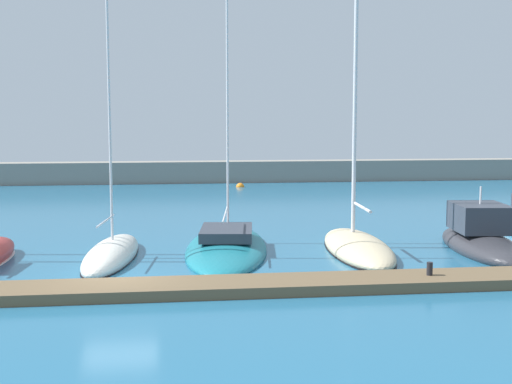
{
  "coord_description": "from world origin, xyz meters",
  "views": [
    {
      "loc": [
        1.8,
        -22.71,
        5.62
      ],
      "look_at": [
        5.34,
        5.67,
        2.44
      ],
      "focal_mm": 47.69,
      "sensor_mm": 36.0,
      "label": 1
    }
  ],
  "objects_px": {
    "sailboat_teal_sixth": "(227,246)",
    "motorboat_charcoal_eighth": "(481,239)",
    "sailboat_ivory_fifth": "(112,254)",
    "sailboat_sand_seventh": "(358,245)",
    "mooring_buoy_orange": "(240,187)",
    "mooring_buoy_yellow": "(471,214)",
    "dock_bollard": "(430,269)"
  },
  "relations": [
    {
      "from": "sailboat_ivory_fifth",
      "to": "motorboat_charcoal_eighth",
      "type": "bearing_deg",
      "value": -83.37
    },
    {
      "from": "sailboat_teal_sixth",
      "to": "motorboat_charcoal_eighth",
      "type": "height_order",
      "value": "sailboat_teal_sixth"
    },
    {
      "from": "motorboat_charcoal_eighth",
      "to": "mooring_buoy_yellow",
      "type": "distance_m",
      "value": 11.21
    },
    {
      "from": "sailboat_teal_sixth",
      "to": "mooring_buoy_yellow",
      "type": "xyz_separation_m",
      "value": [
        14.98,
        9.05,
        -0.17
      ]
    },
    {
      "from": "motorboat_charcoal_eighth",
      "to": "mooring_buoy_orange",
      "type": "relative_size",
      "value": 11.85
    },
    {
      "from": "mooring_buoy_yellow",
      "to": "mooring_buoy_orange",
      "type": "height_order",
      "value": "mooring_buoy_orange"
    },
    {
      "from": "sailboat_ivory_fifth",
      "to": "motorboat_charcoal_eighth",
      "type": "relative_size",
      "value": 1.78
    },
    {
      "from": "sailboat_ivory_fifth",
      "to": "mooring_buoy_yellow",
      "type": "bearing_deg",
      "value": -55.6
    },
    {
      "from": "motorboat_charcoal_eighth",
      "to": "dock_bollard",
      "type": "relative_size",
      "value": 17.63
    },
    {
      "from": "sailboat_teal_sixth",
      "to": "motorboat_charcoal_eighth",
      "type": "distance_m",
      "value": 10.75
    },
    {
      "from": "motorboat_charcoal_eighth",
      "to": "mooring_buoy_yellow",
      "type": "relative_size",
      "value": 15.31
    },
    {
      "from": "motorboat_charcoal_eighth",
      "to": "mooring_buoy_orange",
      "type": "distance_m",
      "value": 28.06
    },
    {
      "from": "dock_bollard",
      "to": "motorboat_charcoal_eighth",
      "type": "bearing_deg",
      "value": 51.32
    },
    {
      "from": "sailboat_sand_seventh",
      "to": "motorboat_charcoal_eighth",
      "type": "bearing_deg",
      "value": -89.44
    },
    {
      "from": "sailboat_ivory_fifth",
      "to": "sailboat_sand_seventh",
      "type": "bearing_deg",
      "value": -82.23
    },
    {
      "from": "sailboat_teal_sixth",
      "to": "mooring_buoy_orange",
      "type": "height_order",
      "value": "sailboat_teal_sixth"
    },
    {
      "from": "sailboat_sand_seventh",
      "to": "motorboat_charcoal_eighth",
      "type": "distance_m",
      "value": 5.29
    },
    {
      "from": "sailboat_ivory_fifth",
      "to": "mooring_buoy_yellow",
      "type": "height_order",
      "value": "sailboat_ivory_fifth"
    },
    {
      "from": "sailboat_ivory_fifth",
      "to": "sailboat_sand_seventh",
      "type": "xyz_separation_m",
      "value": [
        10.04,
        0.2,
        0.1
      ]
    },
    {
      "from": "motorboat_charcoal_eighth",
      "to": "sailboat_ivory_fifth",
      "type": "bearing_deg",
      "value": 96.14
    },
    {
      "from": "sailboat_sand_seventh",
      "to": "motorboat_charcoal_eighth",
      "type": "height_order",
      "value": "sailboat_sand_seventh"
    },
    {
      "from": "sailboat_teal_sixth",
      "to": "dock_bollard",
      "type": "height_order",
      "value": "sailboat_teal_sixth"
    },
    {
      "from": "sailboat_ivory_fifth",
      "to": "sailboat_sand_seventh",
      "type": "height_order",
      "value": "sailboat_sand_seventh"
    },
    {
      "from": "mooring_buoy_yellow",
      "to": "motorboat_charcoal_eighth",
      "type": "bearing_deg",
      "value": -112.63
    },
    {
      "from": "sailboat_ivory_fifth",
      "to": "mooring_buoy_yellow",
      "type": "xyz_separation_m",
      "value": [
        19.64,
        10.33,
        -0.21
      ]
    },
    {
      "from": "sailboat_ivory_fifth",
      "to": "mooring_buoy_orange",
      "type": "relative_size",
      "value": 21.05
    },
    {
      "from": "sailboat_ivory_fifth",
      "to": "mooring_buoy_yellow",
      "type": "relative_size",
      "value": 27.17
    },
    {
      "from": "motorboat_charcoal_eighth",
      "to": "dock_bollard",
      "type": "distance_m",
      "value": 7.1
    },
    {
      "from": "sailboat_teal_sixth",
      "to": "sailboat_sand_seventh",
      "type": "height_order",
      "value": "sailboat_teal_sixth"
    },
    {
      "from": "sailboat_teal_sixth",
      "to": "dock_bollard",
      "type": "distance_m",
      "value": 9.25
    },
    {
      "from": "sailboat_teal_sixth",
      "to": "mooring_buoy_yellow",
      "type": "height_order",
      "value": "sailboat_teal_sixth"
    },
    {
      "from": "sailboat_teal_sixth",
      "to": "mooring_buoy_yellow",
      "type": "bearing_deg",
      "value": -51.95
    }
  ]
}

